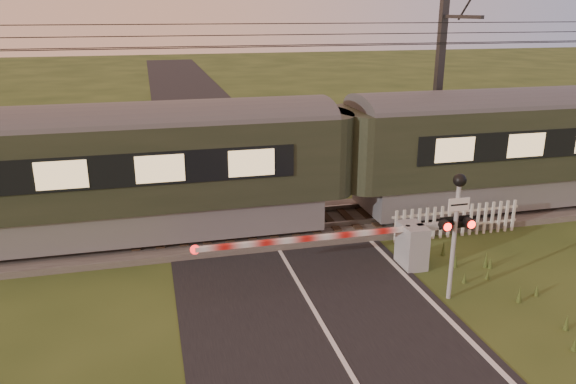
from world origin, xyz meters
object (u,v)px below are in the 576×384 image
object	(u,v)px
boom_gate	(402,244)
crossing_signal	(457,215)
train	(341,157)
picket_fence	(456,221)
catenary_mast	(439,82)

from	to	relation	value
boom_gate	crossing_signal	distance (m)	2.37
train	picket_fence	size ratio (longest dim) A/B	9.74
boom_gate	catenary_mast	bearing A→B (deg)	55.87
catenary_mast	train	bearing A→B (deg)	-152.87
picket_fence	catenary_mast	bearing A→B (deg)	71.76
catenary_mast	boom_gate	bearing A→B (deg)	-124.13
catenary_mast	picket_fence	bearing A→B (deg)	-108.24
picket_fence	catenary_mast	world-z (taller)	catenary_mast
train	catenary_mast	world-z (taller)	catenary_mast
crossing_signal	train	bearing A→B (deg)	99.64
train	boom_gate	distance (m)	3.78
train	picket_fence	world-z (taller)	train
train	boom_gate	size ratio (longest dim) A/B	5.91
train	catenary_mast	bearing A→B (deg)	27.13
crossing_signal	picket_fence	distance (m)	4.29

